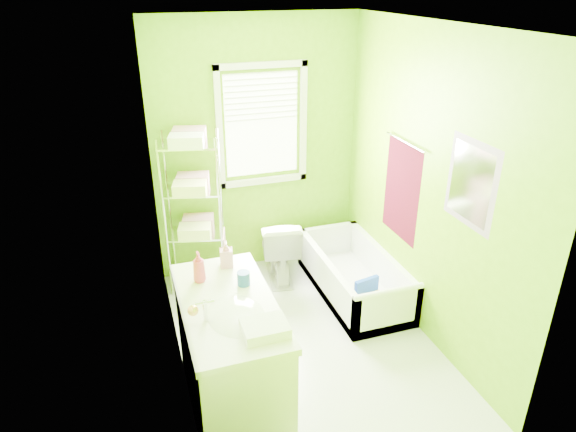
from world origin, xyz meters
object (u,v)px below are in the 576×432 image
object	(u,v)px
vanity	(231,353)
wire_shelf_unit	(195,196)
bathtub	(355,282)
toilet	(279,247)

from	to	relation	value
vanity	wire_shelf_unit	bearing A→B (deg)	88.24
wire_shelf_unit	bathtub	bearing A→B (deg)	-24.92
bathtub	vanity	world-z (taller)	vanity
bathtub	wire_shelf_unit	world-z (taller)	wire_shelf_unit
toilet	wire_shelf_unit	bearing A→B (deg)	2.95
toilet	vanity	size ratio (longest dim) A/B	0.58
bathtub	vanity	bearing A→B (deg)	-144.59
bathtub	wire_shelf_unit	size ratio (longest dim) A/B	0.88
vanity	wire_shelf_unit	distance (m)	1.78
toilet	wire_shelf_unit	size ratio (longest dim) A/B	0.43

